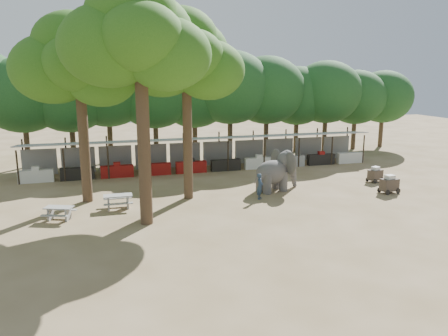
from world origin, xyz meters
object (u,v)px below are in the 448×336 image
object	(u,v)px
picnic_table_near	(59,211)
cart_front	(389,184)
picnic_table_far	(118,200)
elephant	(277,171)
yard_tree_left	(76,62)
yard_tree_center	(136,38)
cart_back	(375,174)
handler	(260,186)
yard_tree_back	(183,56)

from	to	relation	value
picnic_table_near	cart_front	distance (m)	20.07
picnic_table_far	cart_front	size ratio (longest dim) A/B	1.22
elephant	picnic_table_far	xyz separation A→B (m)	(-10.27, -1.25, -0.79)
yard_tree_left	picnic_table_far	distance (m)	8.19
yard_tree_center	picnic_table_near	world-z (taller)	yard_tree_center
elephant	picnic_table_near	xyz separation A→B (m)	(-13.34, -2.45, -0.84)
picnic_table_near	cart_front	size ratio (longest dim) A/B	1.37
picnic_table_near	cart_back	distance (m)	21.17
yard_tree_center	cart_back	world-z (taller)	yard_tree_center
elephant	handler	bearing A→B (deg)	-154.44
yard_tree_left	yard_tree_back	xyz separation A→B (m)	(6.00, -1.00, 0.34)
yard_tree_left	cart_front	size ratio (longest dim) A/B	8.36
yard_tree_center	elephant	bearing A→B (deg)	24.06
yard_tree_center	elephant	distance (m)	12.72
yard_tree_left	yard_tree_center	distance (m)	5.92
yard_tree_center	cart_back	xyz separation A→B (m)	(16.77, 4.27, -8.67)
yard_tree_back	elephant	xyz separation A→B (m)	(6.11, 0.06, -7.23)
handler	picnic_table_far	size ratio (longest dim) A/B	0.99
yard_tree_back	picnic_table_far	size ratio (longest dim) A/B	7.06
elephant	cart_back	size ratio (longest dim) A/B	2.71
yard_tree_back	handler	size ratio (longest dim) A/B	7.13
yard_tree_left	elephant	size ratio (longest dim) A/B	3.13
elephant	picnic_table_far	distance (m)	10.37
elephant	cart_front	world-z (taller)	elephant
yard_tree_center	cart_front	bearing A→B (deg)	5.11
yard_tree_center	handler	world-z (taller)	yard_tree_center
elephant	picnic_table_near	world-z (taller)	elephant
yard_tree_center	picnic_table_far	xyz separation A→B (m)	(-1.16, 2.82, -8.69)
yard_tree_back	elephant	world-z (taller)	yard_tree_back
yard_tree_center	picnic_table_near	bearing A→B (deg)	159.12
handler	cart_front	xyz separation A→B (m)	(8.51, -1.03, -0.21)
elephant	picnic_table_far	bearing A→B (deg)	170.26
yard_tree_left	yard_tree_center	size ratio (longest dim) A/B	0.92
yard_tree_center	picnic_table_far	distance (m)	9.20
yard_tree_left	yard_tree_back	size ratio (longest dim) A/B	0.97
picnic_table_near	cart_front	xyz separation A→B (m)	(20.07, -0.20, 0.12)
yard_tree_left	handler	distance (m)	12.96
yard_tree_back	cart_back	bearing A→B (deg)	1.13
yard_tree_back	cart_back	xyz separation A→B (m)	(13.77, 0.27, -8.00)
picnic_table_near	cart_back	size ratio (longest dim) A/B	1.39
handler	picnic_table_near	world-z (taller)	handler
elephant	handler	size ratio (longest dim) A/B	2.21
handler	picnic_table_far	distance (m)	8.49
handler	yard_tree_left	bearing A→B (deg)	110.42
picnic_table_far	elephant	bearing A→B (deg)	7.40
yard_tree_back	cart_back	size ratio (longest dim) A/B	8.75
handler	picnic_table_far	xyz separation A→B (m)	(-8.48, 0.37, -0.27)
picnic_table_far	cart_back	size ratio (longest dim) A/B	1.24
yard_tree_back	cart_back	world-z (taller)	yard_tree_back
yard_tree_center	picnic_table_near	xyz separation A→B (m)	(-4.24, 1.62, -8.74)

